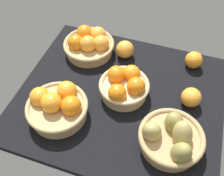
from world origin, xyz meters
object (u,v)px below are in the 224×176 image
(loose_orange_front_gap, at_px, (125,49))
(loose_orange_side_gap, at_px, (194,60))
(basket_near_right_pears, at_px, (171,138))
(basket_center, at_px, (124,86))
(basket_far_left, at_px, (89,44))
(basket_near_left, at_px, (58,106))
(loose_orange_back_gap, at_px, (191,97))

(loose_orange_front_gap, distance_m, loose_orange_side_gap, 0.31)
(basket_near_right_pears, bearing_deg, basket_center, 141.97)
(loose_orange_front_gap, bearing_deg, basket_center, -73.91)
(basket_center, relative_size, loose_orange_side_gap, 2.71)
(basket_far_left, distance_m, loose_orange_front_gap, 0.17)
(basket_far_left, bearing_deg, basket_center, -39.85)
(basket_near_left, relative_size, loose_orange_side_gap, 3.11)
(loose_orange_front_gap, bearing_deg, basket_near_left, -111.19)
(basket_near_left, xyz_separation_m, basket_center, (0.21, 0.18, -0.00))
(basket_near_right_pears, distance_m, loose_orange_back_gap, 0.21)
(basket_near_left, distance_m, basket_far_left, 0.37)
(basket_near_right_pears, xyz_separation_m, loose_orange_side_gap, (0.03, 0.43, -0.01))
(basket_far_left, relative_size, loose_orange_side_gap, 3.13)
(basket_far_left, height_order, loose_orange_back_gap, basket_far_left)
(loose_orange_side_gap, bearing_deg, basket_far_left, -173.01)
(loose_orange_back_gap, relative_size, loose_orange_side_gap, 1.05)
(basket_near_right_pears, xyz_separation_m, loose_orange_front_gap, (-0.28, 0.39, -0.01))
(loose_orange_back_gap, bearing_deg, loose_orange_front_gap, 151.15)
(basket_near_right_pears, bearing_deg, basket_far_left, 141.03)
(basket_center, distance_m, loose_orange_back_gap, 0.27)
(basket_far_left, distance_m, loose_orange_back_gap, 0.52)
(basket_near_left, height_order, basket_far_left, basket_near_left)
(basket_center, relative_size, basket_near_right_pears, 0.89)
(basket_center, bearing_deg, basket_far_left, 140.15)
(loose_orange_front_gap, bearing_deg, basket_far_left, -172.04)
(loose_orange_front_gap, xyz_separation_m, loose_orange_side_gap, (0.31, 0.04, -0.00))
(basket_far_left, relative_size, loose_orange_back_gap, 2.98)
(basket_near_right_pears, relative_size, loose_orange_back_gap, 2.91)
(basket_near_left, bearing_deg, loose_orange_front_gap, 68.81)
(basket_far_left, distance_m, loose_orange_side_gap, 0.48)
(loose_orange_back_gap, bearing_deg, basket_center, -172.49)
(basket_center, height_order, loose_orange_front_gap, basket_center)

